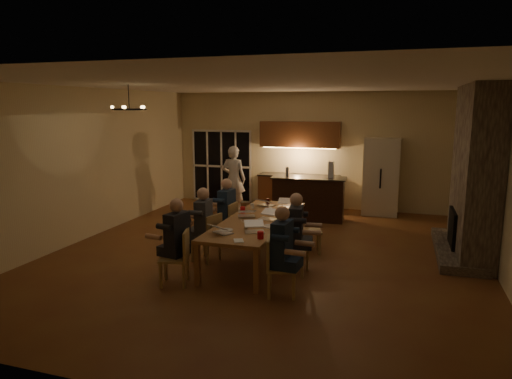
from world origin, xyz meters
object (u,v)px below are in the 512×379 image
object	(u,v)px
plate_far	(287,212)
plate_near	(271,226)
laptop_c	(246,211)
plate_left	(226,230)
refrigerator	(381,177)
person_right_near	(282,252)
mug_front	(249,223)
redcup_mid	(243,210)
bar_island	(308,199)
chair_left_far	(224,224)
chair_right_near	(282,267)
can_silver	(246,226)
chair_right_mid	(295,248)
standing_person	(234,179)
chair_left_near	(174,258)
chair_left_mid	(206,237)
laptop_f	(285,202)
bar_blender	(331,170)
laptop_b	(255,226)
chair_right_far	(310,230)
person_left_near	(177,241)
laptop_a	(223,226)
laptop_e	(266,200)
redcup_near	(260,235)
can_cola	(268,201)
chandelier	(129,109)
dining_table	(257,238)
bar_bottle	(287,172)
person_left_far	(227,212)
laptop_d	(268,213)
person_right_mid	(296,233)
person_left_mid	(204,225)
mug_back	(252,206)
mug_mid	(271,210)

from	to	relation	value
plate_far	plate_near	bearing A→B (deg)	-90.38
laptop_c	plate_left	xyz separation A→B (m)	(-0.00, -1.05, -0.10)
refrigerator	person_right_near	world-z (taller)	refrigerator
mug_front	redcup_mid	bearing A→B (deg)	115.82
bar_island	chair_left_far	size ratio (longest dim) A/B	2.05
chair_right_near	person_right_near	bearing A→B (deg)	180.00
mug_front	can_silver	size ratio (longest dim) A/B	0.83
chair_right_mid	standing_person	xyz separation A→B (m)	(-2.61, 4.05, 0.44)
chair_left_near	chair_left_mid	xyz separation A→B (m)	(0.01, 1.20, 0.00)
laptop_f	redcup_mid	distance (m)	0.99
standing_person	bar_blender	world-z (taller)	standing_person
laptop_b	plate_near	size ratio (longest dim) A/B	1.15
chair_right_far	person_left_near	xyz separation A→B (m)	(-1.72, -2.15, 0.24)
bar_island	plate_far	distance (m)	2.50
laptop_a	laptop_e	distance (m)	2.25
standing_person	bar_blender	xyz separation A→B (m)	(2.63, -0.23, 0.39)
chair_right_far	redcup_near	bearing A→B (deg)	149.37
chair_left_mid	person_right_near	size ratio (longest dim) A/B	0.64
laptop_e	can_silver	bearing A→B (deg)	118.66
chair_right_near	can_cola	world-z (taller)	chair_right_near
plate_left	can_cola	bearing A→B (deg)	88.28
refrigerator	laptop_f	distance (m)	3.70
chair_left_mid	laptop_b	world-z (taller)	laptop_b
chandelier	can_silver	xyz separation A→B (m)	(2.42, -0.39, -1.94)
person_left_near	can_cola	bearing A→B (deg)	178.35
chair_right_near	redcup_near	distance (m)	0.65
standing_person	can_silver	distance (m)	4.59
person_right_near	plate_far	distance (m)	2.30
refrigerator	dining_table	world-z (taller)	refrigerator
person_right_near	standing_person	xyz separation A→B (m)	(-2.65, 5.04, 0.20)
person_left_near	bar_blender	bearing A→B (deg)	171.67
chair_left_far	bar_bottle	size ratio (longest dim) A/B	3.71
laptop_e	person_left_far	bearing A→B (deg)	63.90
bar_island	laptop_b	world-z (taller)	bar_island
laptop_d	mug_front	size ratio (longest dim) A/B	3.20
person_right_near	person_right_mid	size ratio (longest dim) A/B	1.00
person_left_mid	laptop_c	xyz separation A→B (m)	(0.60, 0.64, 0.17)
person_left_mid	laptop_f	bearing A→B (deg)	140.17
plate_far	laptop_c	bearing A→B (deg)	-138.98
person_right_mid	mug_back	bearing A→B (deg)	34.64
laptop_f	bar_blender	bearing A→B (deg)	68.42
standing_person	laptop_d	distance (m)	3.98
chair_right_far	laptop_b	size ratio (longest dim) A/B	2.78
person_right_mid	can_silver	xyz separation A→B (m)	(-0.82, -0.22, 0.12)
mug_front	mug_mid	bearing A→B (deg)	85.65
chair_left_far	laptop_f	world-z (taller)	laptop_f
refrigerator	chair_left_far	distance (m)	4.81
chair_right_mid	mug_front	world-z (taller)	chair_right_mid
person_left_mid	laptop_c	distance (m)	0.89
chair_left_far	bar_bottle	world-z (taller)	bar_bottle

